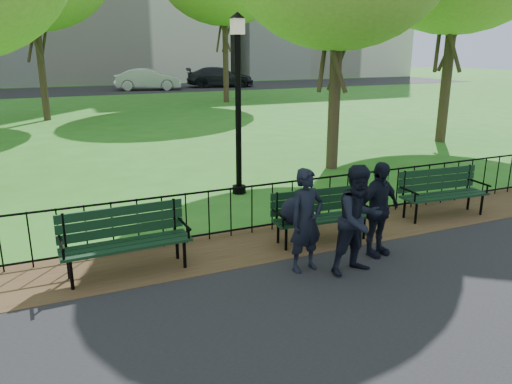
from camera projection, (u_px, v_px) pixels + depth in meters
name	position (u px, v px, depth m)	size (l,w,h in m)	color
ground	(343.00, 272.00, 7.42)	(120.00, 120.00, 0.00)	#27651A
dirt_strip	(295.00, 237.00, 8.73)	(60.00, 1.60, 0.01)	#351F15
far_street	(86.00, 91.00, 38.10)	(70.00, 9.00, 0.01)	black
iron_fence	(282.00, 203.00, 9.03)	(24.06, 0.06, 1.00)	black
park_bench_main	(307.00, 210.00, 8.30)	(1.72, 0.64, 0.96)	black
park_bench_left_a	(124.00, 233.00, 7.27)	(1.87, 0.63, 1.05)	black
park_bench_right_a	(442.00, 187.00, 9.73)	(1.81, 0.69, 1.01)	black
lamppost	(238.00, 99.00, 10.81)	(0.35, 0.35, 3.92)	black
person_left	(306.00, 220.00, 7.26)	(0.56, 0.37, 1.55)	black
person_mid	(359.00, 220.00, 7.17)	(0.79, 0.41, 1.62)	black
person_right	(378.00, 209.00, 7.80)	(0.89, 0.36, 1.52)	black
sedan_silver	(148.00, 79.00, 38.31)	(1.74, 4.99, 1.64)	#A4A7AC
sedan_dark	(220.00, 77.00, 41.27)	(2.25, 5.53, 1.61)	black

